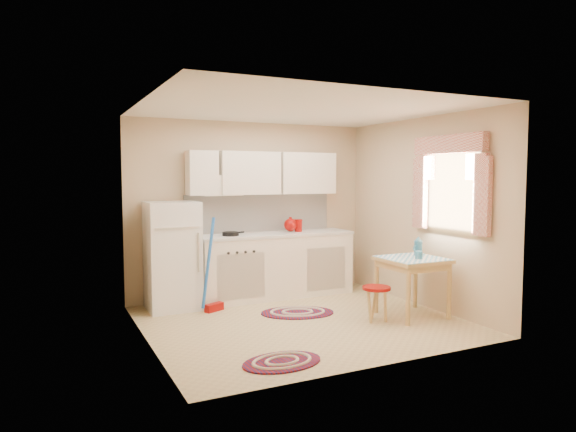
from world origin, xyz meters
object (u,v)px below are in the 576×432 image
object	(u,v)px
stool	(376,304)
fridge	(172,256)
table	(412,287)
base_cabinets	(275,266)

from	to	relation	value
stool	fridge	bearing A→B (deg)	141.18
table	stool	size ratio (longest dim) A/B	1.71
fridge	base_cabinets	bearing A→B (deg)	1.93
fridge	table	world-z (taller)	fridge
fridge	table	xyz separation A→B (m)	(2.58, -1.63, -0.34)
fridge	stool	distance (m)	2.66
fridge	table	distance (m)	3.07
base_cabinets	stool	distance (m)	1.79
stool	base_cabinets	bearing A→B (deg)	108.13
fridge	stool	world-z (taller)	fridge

